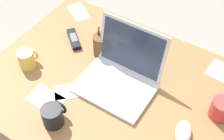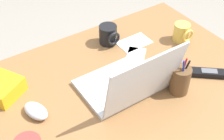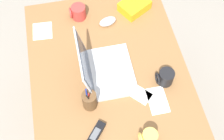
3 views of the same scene
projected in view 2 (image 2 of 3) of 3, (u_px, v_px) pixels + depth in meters
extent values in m
cube|color=silver|center=(120.00, 84.00, 1.24)|extent=(0.34, 0.24, 0.02)
cube|color=silver|center=(123.00, 85.00, 1.22)|extent=(0.28, 0.12, 0.00)
cube|color=silver|center=(110.00, 72.00, 1.28)|extent=(0.09, 0.05, 0.00)
cube|color=silver|center=(144.00, 81.00, 1.06)|extent=(0.33, 0.06, 0.24)
cube|color=#283347|center=(143.00, 80.00, 1.06)|extent=(0.30, 0.05, 0.21)
ellipsoid|color=silver|center=(36.00, 111.00, 1.12)|extent=(0.09, 0.13, 0.04)
cylinder|color=black|center=(108.00, 35.00, 1.44)|extent=(0.09, 0.09, 0.09)
torus|color=black|center=(114.00, 39.00, 1.40)|extent=(0.07, 0.01, 0.07)
cylinder|color=#E0BC4C|center=(181.00, 32.00, 1.45)|extent=(0.08, 0.08, 0.09)
torus|color=#E0BC4C|center=(188.00, 36.00, 1.42)|extent=(0.07, 0.01, 0.07)
cube|color=black|center=(209.00, 73.00, 1.28)|extent=(0.14, 0.13, 0.02)
cube|color=#595B60|center=(209.00, 71.00, 1.27)|extent=(0.07, 0.07, 0.00)
cylinder|color=brown|center=(180.00, 80.00, 1.18)|extent=(0.08, 0.08, 0.12)
cylinder|color=#1933B2|center=(183.00, 74.00, 1.15)|extent=(0.03, 0.01, 0.14)
cylinder|color=black|center=(184.00, 72.00, 1.17)|extent=(0.01, 0.04, 0.13)
cylinder|color=red|center=(181.00, 73.00, 1.16)|extent=(0.03, 0.01, 0.14)
cube|color=white|center=(135.00, 57.00, 1.38)|extent=(0.16, 0.15, 0.00)
cube|color=white|center=(134.00, 42.00, 1.47)|extent=(0.16, 0.10, 0.00)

